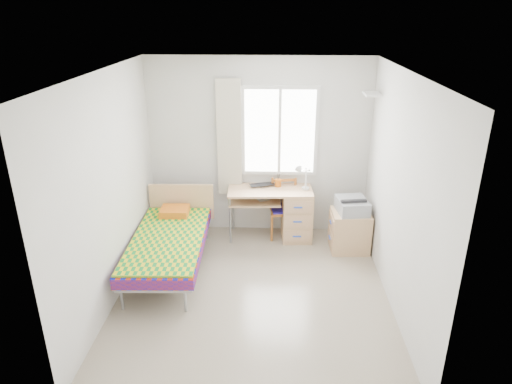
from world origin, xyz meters
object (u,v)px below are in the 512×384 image
(chair, at_px, (284,204))
(printer, at_px, (352,205))
(desk, at_px, (292,212))
(cabinet, at_px, (349,231))
(bed, at_px, (170,240))

(chair, bearing_deg, printer, -32.22)
(desk, bearing_deg, chair, 144.99)
(desk, xyz_separation_m, chair, (-0.11, 0.07, 0.08))
(cabinet, xyz_separation_m, printer, (0.01, 0.01, 0.39))
(chair, height_order, cabinet, chair)
(desk, xyz_separation_m, printer, (0.81, -0.32, 0.26))
(chair, bearing_deg, cabinet, -33.15)
(desk, xyz_separation_m, cabinet, (0.80, -0.34, -0.13))
(chair, relative_size, cabinet, 1.53)
(desk, distance_m, chair, 0.16)
(bed, bearing_deg, desk, 28.15)
(desk, relative_size, cabinet, 2.17)
(desk, height_order, printer, printer)
(chair, height_order, printer, chair)
(chair, xyz_separation_m, cabinet, (0.92, -0.41, -0.21))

